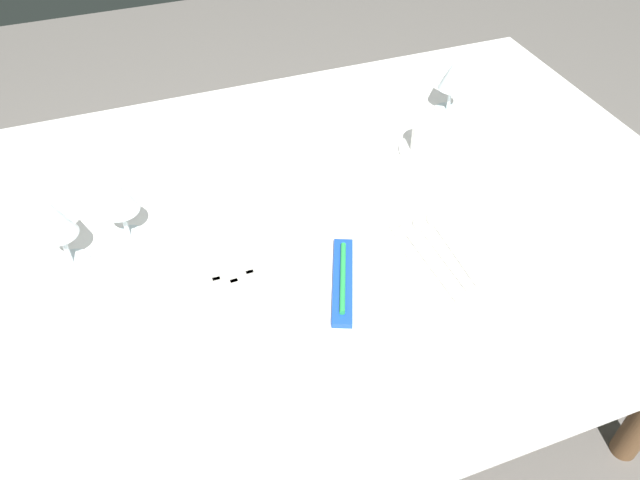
# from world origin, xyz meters

# --- Properties ---
(ground_plane) EXTENTS (6.00, 6.00, 0.00)m
(ground_plane) POSITION_xyz_m (0.00, 0.00, 0.00)
(ground_plane) COLOR slate
(dining_table) EXTENTS (1.80, 1.11, 0.74)m
(dining_table) POSITION_xyz_m (0.00, 0.00, 0.66)
(dining_table) COLOR white
(dining_table) RESTS_ON ground
(dinner_plate) EXTENTS (0.25, 0.25, 0.02)m
(dinner_plate) POSITION_xyz_m (0.03, -0.24, 0.75)
(dinner_plate) COLOR white
(dinner_plate) RESTS_ON dining_table
(toothbrush_package) EXTENTS (0.11, 0.21, 0.02)m
(toothbrush_package) POSITION_xyz_m (0.03, -0.24, 0.77)
(toothbrush_package) COLOR blue
(toothbrush_package) RESTS_ON dinner_plate
(fork_outer) EXTENTS (0.02, 0.23, 0.00)m
(fork_outer) POSITION_xyz_m (-0.12, -0.21, 0.74)
(fork_outer) COLOR beige
(fork_outer) RESTS_ON dining_table
(fork_inner) EXTENTS (0.03, 0.21, 0.00)m
(fork_inner) POSITION_xyz_m (-0.15, -0.21, 0.74)
(fork_inner) COLOR beige
(fork_inner) RESTS_ON dining_table
(fork_salad) EXTENTS (0.03, 0.23, 0.00)m
(fork_salad) POSITION_xyz_m (-0.19, -0.20, 0.74)
(fork_salad) COLOR beige
(fork_salad) RESTS_ON dining_table
(dinner_knife) EXTENTS (0.03, 0.21, 0.00)m
(dinner_knife) POSITION_xyz_m (0.19, -0.22, 0.74)
(dinner_knife) COLOR beige
(dinner_knife) RESTS_ON dining_table
(spoon_soup) EXTENTS (0.03, 0.23, 0.01)m
(spoon_soup) POSITION_xyz_m (0.21, -0.20, 0.74)
(spoon_soup) COLOR beige
(spoon_soup) RESTS_ON dining_table
(spoon_dessert) EXTENTS (0.03, 0.22, 0.01)m
(spoon_dessert) POSITION_xyz_m (0.25, -0.19, 0.74)
(spoon_dessert) COLOR beige
(spoon_dessert) RESTS_ON dining_table
(spoon_tea) EXTENTS (0.03, 0.21, 0.01)m
(spoon_tea) POSITION_xyz_m (0.28, -0.19, 0.74)
(spoon_tea) COLOR beige
(spoon_tea) RESTS_ON dining_table
(saucer_left) EXTENTS (0.14, 0.14, 0.01)m
(saucer_left) POSITION_xyz_m (0.38, 0.09, 0.74)
(saucer_left) COLOR white
(saucer_left) RESTS_ON dining_table
(coffee_cup_left) EXTENTS (0.11, 0.09, 0.07)m
(coffee_cup_left) POSITION_xyz_m (0.38, 0.09, 0.78)
(coffee_cup_left) COLOR white
(coffee_cup_left) RESTS_ON saucer_left
(wine_glass_centre) EXTENTS (0.07, 0.07, 0.15)m
(wine_glass_centre) POSITION_xyz_m (-0.32, 0.04, 0.84)
(wine_glass_centre) COLOR silver
(wine_glass_centre) RESTS_ON dining_table
(wine_glass_left) EXTENTS (0.07, 0.07, 0.14)m
(wine_glass_left) POSITION_xyz_m (0.51, 0.24, 0.84)
(wine_glass_left) COLOR silver
(wine_glass_left) RESTS_ON dining_table
(wine_glass_right) EXTENTS (0.07, 0.07, 0.16)m
(wine_glass_right) POSITION_xyz_m (-0.44, 0.01, 0.85)
(wine_glass_right) COLOR silver
(wine_glass_right) RESTS_ON dining_table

